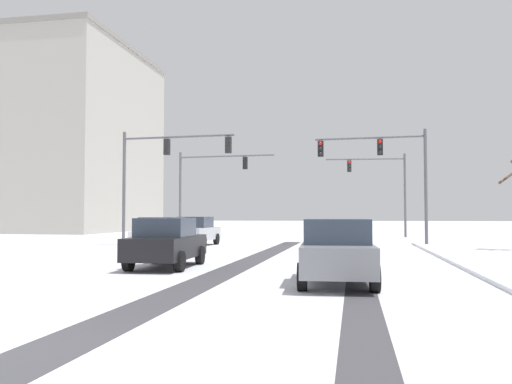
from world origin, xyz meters
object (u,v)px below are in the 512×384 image
object	(u,v)px
traffic_signal_far_left	(207,178)
car_white_second	(163,235)
car_grey_fourth	(337,251)
traffic_signal_far_right	(383,180)
traffic_signal_near_right	(386,163)
traffic_signal_near_left	(162,163)
office_building_far_left_block	(37,141)
car_silver_lead	(196,231)
car_black_third	(166,243)

from	to	relation	value
traffic_signal_far_left	car_white_second	distance (m)	16.21
traffic_signal_far_left	car_grey_fourth	size ratio (longest dim) A/B	1.76
traffic_signal_far_right	car_white_second	xyz separation A→B (m)	(-10.71, -19.57, -3.62)
traffic_signal_near_right	car_white_second	bearing A→B (deg)	-142.73
traffic_signal_far_right	traffic_signal_near_left	distance (m)	19.02
office_building_far_left_block	traffic_signal_near_left	bearing A→B (deg)	-45.65
traffic_signal_far_left	car_white_second	world-z (taller)	traffic_signal_far_left
car_silver_lead	car_grey_fourth	distance (m)	17.39
car_white_second	car_grey_fourth	xyz separation A→B (m)	(8.03, -9.35, 0.00)
car_black_third	car_grey_fourth	bearing A→B (deg)	-29.76
car_white_second	car_black_third	world-z (taller)	same
traffic_signal_far_right	traffic_signal_near_left	bearing A→B (deg)	-132.70
traffic_signal_near_right	office_building_far_left_block	world-z (taller)	office_building_far_left_block
car_silver_lead	office_building_far_left_block	distance (m)	35.57
traffic_signal_near_left	car_white_second	bearing A→B (deg)	-68.63
traffic_signal_far_left	traffic_signal_near_right	bearing A→B (deg)	-31.61
traffic_signal_near_left	car_black_third	bearing A→B (deg)	-68.57
traffic_signal_far_left	traffic_signal_near_right	size ratio (longest dim) A/B	1.13
car_silver_lead	car_white_second	xyz separation A→B (m)	(0.25, -5.93, 0.00)
traffic_signal_far_right	office_building_far_left_block	world-z (taller)	office_building_far_left_block
car_silver_lead	car_black_third	size ratio (longest dim) A/B	0.99
car_silver_lead	office_building_far_left_block	bearing A→B (deg)	137.05
car_white_second	car_black_third	size ratio (longest dim) A/B	1.00
traffic_signal_near_right	car_black_third	distance (m)	16.46
car_black_third	office_building_far_left_block	distance (m)	46.03
car_black_third	traffic_signal_far_right	bearing A→B (deg)	72.12
car_white_second	car_grey_fourth	world-z (taller)	same
car_white_second	traffic_signal_near_left	bearing A→B (deg)	111.37
traffic_signal_near_right	car_black_third	bearing A→B (deg)	-119.36
traffic_signal_near_left	car_grey_fourth	world-z (taller)	traffic_signal_near_left
traffic_signal_near_left	car_black_third	world-z (taller)	traffic_signal_near_left
car_silver_lead	car_black_third	world-z (taller)	same
traffic_signal_far_right	traffic_signal_near_left	world-z (taller)	same
car_white_second	office_building_far_left_block	distance (m)	39.90
traffic_signal_far_right	car_white_second	distance (m)	22.60
traffic_signal_far_right	traffic_signal_near_right	xyz separation A→B (m)	(-0.45, -11.76, 0.22)
traffic_signal_far_left	car_silver_lead	distance (m)	10.57
traffic_signal_near_right	car_black_third	size ratio (longest dim) A/B	1.56
traffic_signal_near_right	car_white_second	size ratio (longest dim) A/B	1.56
car_black_third	traffic_signal_near_left	bearing A→B (deg)	111.43
car_black_third	car_grey_fourth	world-z (taller)	same
car_white_second	car_grey_fourth	distance (m)	12.33
traffic_signal_near_right	car_grey_fourth	xyz separation A→B (m)	(-2.23, -17.16, -3.83)
car_silver_lead	traffic_signal_far_right	bearing A→B (deg)	51.21
car_grey_fourth	traffic_signal_far_right	bearing A→B (deg)	84.72
traffic_signal_far_right	traffic_signal_near_right	distance (m)	11.77
traffic_signal_far_left	traffic_signal_far_right	world-z (taller)	same
car_silver_lead	car_white_second	size ratio (longest dim) A/B	1.00
car_black_third	car_grey_fourth	size ratio (longest dim) A/B	1.00
traffic_signal_near_right	office_building_far_left_block	bearing A→B (deg)	148.86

